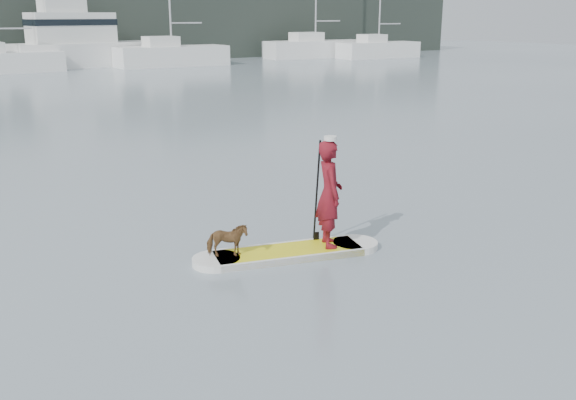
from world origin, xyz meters
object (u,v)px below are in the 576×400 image
paddleboard (288,253)px  sailboat_g (378,48)px  motor_yacht_a (80,42)px  paddler (329,194)px  sailboat_f (315,47)px  dog (227,240)px  sailboat_e (171,54)px

paddleboard → sailboat_g: sailboat_g is taller
motor_yacht_a → sailboat_g: size_ratio=0.93×
paddler → sailboat_f: 51.78m
paddler → sailboat_f: sailboat_f is taller
dog → sailboat_e: bearing=3.4°
sailboat_f → motor_yacht_a: bearing=-177.2°
sailboat_e → sailboat_f: bearing=9.4°
paddleboard → sailboat_f: (29.13, 43.13, 0.93)m
paddleboard → paddler: (0.72, -0.17, 0.98)m
paddleboard → motor_yacht_a: motor_yacht_a is taller
paddler → sailboat_g: (33.28, 39.87, -0.18)m
paddleboard → sailboat_f: sailboat_f is taller
sailboat_g → paddler: bearing=-128.3°
sailboat_e → motor_yacht_a: size_ratio=1.10×
sailboat_e → dog: bearing=-110.8°
paddleboard → motor_yacht_a: bearing=93.4°
paddler → motor_yacht_a: 43.99m
paddler → sailboat_e: (12.98, 40.57, -0.13)m
dog → motor_yacht_a: 43.90m
paddler → sailboat_g: sailboat_g is taller
sailboat_f → motor_yacht_a: size_ratio=1.26×
paddler → motor_yacht_a: bearing=11.6°
paddleboard → sailboat_f: size_ratio=0.22×
sailboat_e → paddleboard: bearing=-109.4°
sailboat_f → paddler: bearing=-120.0°
paddleboard → sailboat_e: sailboat_e is taller
sailboat_e → paddler: bearing=-108.4°
sailboat_g → paddleboard: bearing=-129.1°
sailboat_f → sailboat_g: 5.95m
sailboat_f → sailboat_g: (4.87, -3.42, -0.13)m
paddleboard → paddler: size_ratio=1.75×
sailboat_f → sailboat_e: bearing=-166.7°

